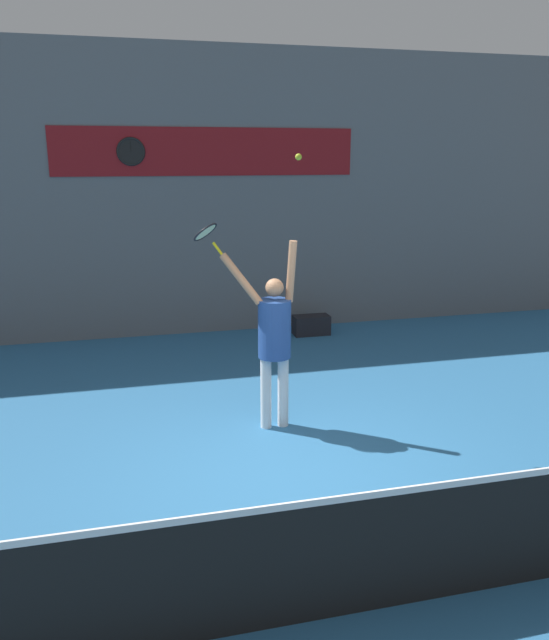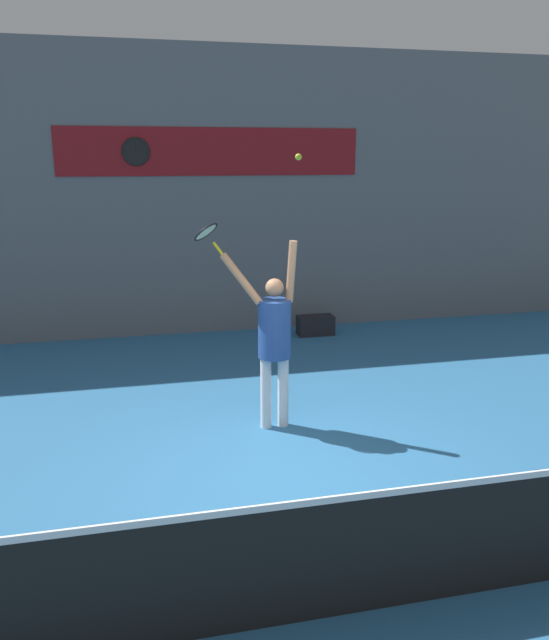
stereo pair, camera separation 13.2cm
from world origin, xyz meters
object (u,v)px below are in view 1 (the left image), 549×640
object	(u,v)px
tennis_player	(274,335)
equipment_bag	(311,325)
tennis_ball	(299,157)
scoreboard_clock	(131,152)
tennis_racket	(206,233)

from	to	relation	value
tennis_player	equipment_bag	xyz separation A→B (m)	(1.62, 3.71, -0.97)
tennis_ball	equipment_bag	distance (m)	5.01
scoreboard_clock	tennis_player	xyz separation A→B (m)	(1.40, -4.31, -2.09)
scoreboard_clock	tennis_ball	xyz separation A→B (m)	(1.65, -4.39, -0.08)
tennis_ball	equipment_bag	size ratio (longest dim) A/B	0.11
tennis_racket	tennis_ball	world-z (taller)	tennis_ball
scoreboard_clock	tennis_ball	distance (m)	4.69
tennis_racket	tennis_ball	bearing A→B (deg)	-27.84
scoreboard_clock	tennis_racket	size ratio (longest dim) A/B	1.14
tennis_racket	equipment_bag	bearing A→B (deg)	54.77
scoreboard_clock	equipment_bag	world-z (taller)	scoreboard_clock
scoreboard_clock	equipment_bag	distance (m)	4.34
equipment_bag	tennis_player	bearing A→B (deg)	-113.62
tennis_player	tennis_ball	size ratio (longest dim) A/B	31.18
tennis_racket	tennis_player	bearing A→B (deg)	-31.15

